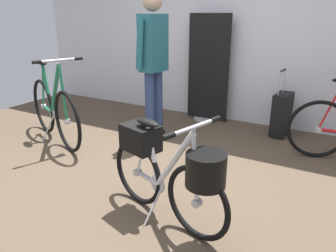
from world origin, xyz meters
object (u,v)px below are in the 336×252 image
object	(u,v)px
floor_banner_stand	(208,75)
visitor_near_wall	(153,57)
folding_bike_foreground	(169,169)
rolling_suitcase	(282,114)
display_bike_right	(54,110)

from	to	relation	value
floor_banner_stand	visitor_near_wall	bearing A→B (deg)	-107.08
floor_banner_stand	folding_bike_foreground	size ratio (longest dim) A/B	1.31
folding_bike_foreground	rolling_suitcase	world-z (taller)	rolling_suitcase
display_bike_right	folding_bike_foreground	bearing A→B (deg)	-20.58
floor_banner_stand	rolling_suitcase	xyz separation A→B (m)	(1.06, -0.14, -0.37)
folding_bike_foreground	rolling_suitcase	distance (m)	2.29
folding_bike_foreground	visitor_near_wall	size ratio (longest dim) A/B	0.66
floor_banner_stand	rolling_suitcase	bearing A→B (deg)	-7.53
floor_banner_stand	visitor_near_wall	world-z (taller)	visitor_near_wall
floor_banner_stand	visitor_near_wall	xyz separation A→B (m)	(-0.30, -0.97, 0.33)
display_bike_right	visitor_near_wall	world-z (taller)	visitor_near_wall
visitor_near_wall	folding_bike_foreground	bearing A→B (deg)	-54.91
display_bike_right	rolling_suitcase	world-z (taller)	display_bike_right
folding_bike_foreground	display_bike_right	bearing A→B (deg)	159.42
display_bike_right	visitor_near_wall	distance (m)	1.33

